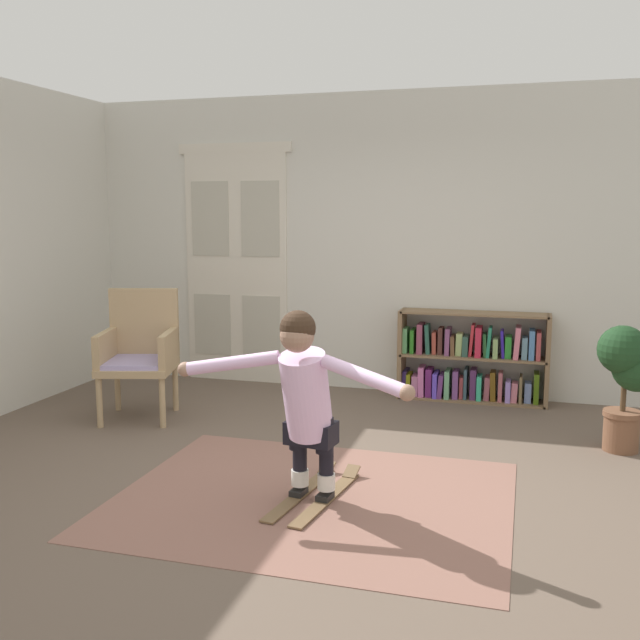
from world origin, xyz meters
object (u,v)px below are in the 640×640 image
potted_plant (627,371)px  skis_pair (315,493)px  person_skier (305,392)px  bookshelf (470,362)px  wicker_chair (140,351)px

potted_plant → skis_pair: bearing=-143.4°
skis_pair → person_skier: person_skier is taller
bookshelf → potted_plant: (1.21, -1.18, 0.24)m
bookshelf → person_skier: bearing=-105.3°
potted_plant → wicker_chair: bearing=-177.8°
person_skier → bookshelf: bearing=74.7°
wicker_chair → skis_pair: (1.96, -1.30, -0.56)m
person_skier → wicker_chair: bearing=143.3°
potted_plant → skis_pair: size_ratio=0.99×
bookshelf → skis_pair: bearing=-105.7°
bookshelf → wicker_chair: size_ratio=1.25×
skis_pair → bookshelf: bearing=74.3°
bookshelf → person_skier: size_ratio=0.93×
potted_plant → person_skier: 2.54m
wicker_chair → person_skier: 2.43m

